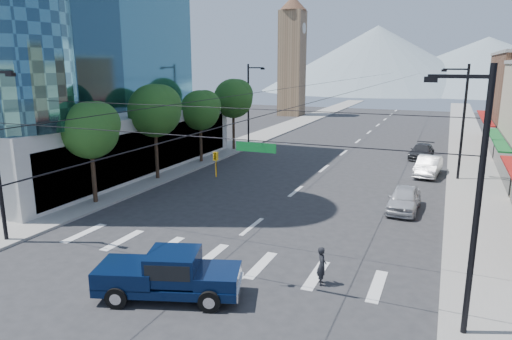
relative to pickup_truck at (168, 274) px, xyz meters
The scene contains 18 objects.
ground 2.80m from the pickup_truck, 93.72° to the left, with size 160.00×160.00×0.00m, color #28282B.
sidewalk_left 44.32m from the pickup_truck, 105.94° to the left, with size 4.00×120.00×0.15m, color gray.
sidewalk_right 44.23m from the pickup_truck, 74.48° to the left, with size 4.00×120.00×0.15m, color gray.
clock_tower 67.42m from the pickup_truck, 104.47° to the left, with size 4.80×4.80×20.40m.
mountain_left 153.69m from the pickup_truck, 95.68° to the left, with size 80.00×80.00×22.00m, color gray.
mountain_right 164.01m from the pickup_truck, 83.05° to the left, with size 90.00×90.00×18.00m, color gray.
tree_near 14.77m from the pickup_truck, 142.23° to the left, with size 3.65×3.64×6.71m.
tree_midnear 19.85m from the pickup_truck, 125.59° to the left, with size 4.09×4.09×7.52m.
tree_midfar 25.65m from the pickup_truck, 116.33° to the left, with size 3.65×3.64×6.71m.
tree_far 32.09m from the pickup_truck, 110.72° to the left, with size 4.09×4.09×7.52m.
signal_rig 3.99m from the pickup_truck, 89.18° to the left, with size 21.80×0.20×9.00m.
lamp_pole_nw 34.59m from the pickup_truck, 108.38° to the left, with size 2.00×0.25×9.00m.
lamp_pole_ne 27.04m from the pickup_truck, 66.90° to the left, with size 2.00×0.25×9.00m.
pickup_truck is the anchor object (origin of this frame).
pedestrian 6.25m from the pickup_truck, 33.03° to the left, with size 0.60×0.39×1.65m, color black.
parked_car_near 16.76m from the pickup_truck, 63.67° to the left, with size 1.81×4.50×1.53m, color silver.
parked_car_mid 26.84m from the pickup_truck, 71.84° to the left, with size 1.69×4.83×1.59m, color white.
parked_car_far 33.58m from the pickup_truck, 77.22° to the left, with size 1.94×4.77×1.38m, color #323335.
Camera 1 is at (9.70, -16.37, 8.96)m, focal length 32.00 mm.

